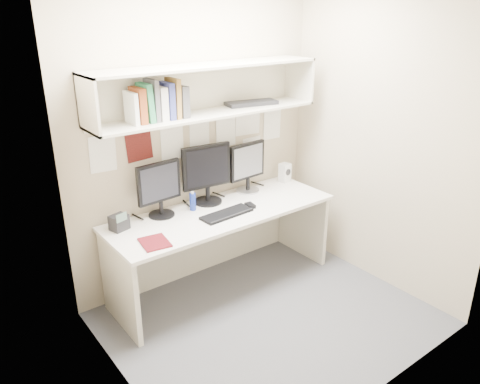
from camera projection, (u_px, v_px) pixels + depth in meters
floor at (270, 319)px, 3.76m from camera, size 2.40×2.00×0.01m
wall_back at (197, 136)px, 4.02m from camera, size 2.40×0.02×2.60m
wall_front at (395, 211)px, 2.54m from camera, size 2.40×0.02×2.60m
wall_left at (112, 207)px, 2.60m from camera, size 0.02×2.00×2.60m
wall_right at (380, 138)px, 3.96m from camera, size 0.02×2.00×2.60m
desk at (222, 248)px, 4.11m from camera, size 2.00×0.70×0.73m
overhead_hutch at (205, 89)px, 3.76m from camera, size 2.00×0.38×0.40m
pinned_papers at (198, 142)px, 4.03m from camera, size 1.92×0.01×0.48m
monitor_left at (159, 187)px, 3.78m from camera, size 0.39×0.22×0.46m
monitor_center at (207, 172)px, 4.03m from camera, size 0.45×0.25×0.52m
monitor_right at (247, 165)px, 4.30m from camera, size 0.40×0.22×0.46m
keyboard at (227, 214)px, 3.87m from camera, size 0.46×0.19×0.02m
mouse at (250, 206)px, 4.02m from camera, size 0.08×0.11×0.03m
speaker at (285, 173)px, 4.59m from camera, size 0.10×0.11×0.18m
blue_bottle at (193, 201)px, 3.94m from camera, size 0.05×0.05×0.17m
maroon_notebook at (155, 243)px, 3.41m from camera, size 0.23×0.26×0.01m
desk_phone at (119, 222)px, 3.60m from camera, size 0.15×0.15×0.16m
book_stack at (158, 102)px, 3.49m from camera, size 0.46×0.19×0.31m
hutch_tray at (251, 103)px, 4.07m from camera, size 0.48×0.27×0.03m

